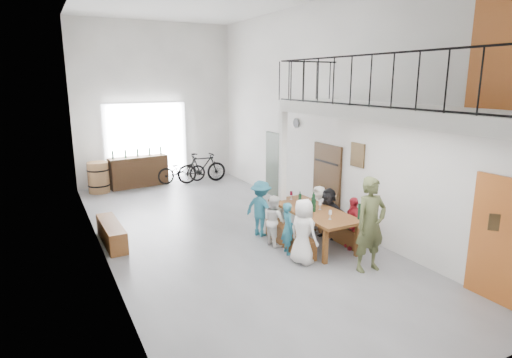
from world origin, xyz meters
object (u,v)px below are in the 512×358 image
tasting_table (313,213)px  host_standing (371,225)px  bench_inner (289,238)px  side_bench (111,233)px  bicycle_near (182,170)px  oak_barrel (98,177)px  serving_counter (139,171)px

tasting_table → host_standing: host_standing is taller
bench_inner → side_bench: (-3.42, 1.99, 0.03)m
tasting_table → bicycle_near: bearing=96.5°
side_bench → oak_barrel: bearing=85.6°
oak_barrel → host_standing: bearing=-65.9°
side_bench → serving_counter: 5.36m
oak_barrel → host_standing: (3.80, -8.49, 0.42)m
tasting_table → bicycle_near: 6.99m
side_bench → bicycle_near: bicycle_near is taller
tasting_table → bench_inner: tasting_table is taller
bench_inner → side_bench: side_bench is taller
serving_counter → side_bench: bearing=-116.4°
tasting_table → bench_inner: size_ratio=1.32×
tasting_table → serving_counter: (-2.29, 7.11, -0.19)m
oak_barrel → host_standing: 9.31m
tasting_table → oak_barrel: (-3.62, 6.86, -0.21)m
side_bench → serving_counter: (1.71, 5.07, 0.28)m
side_bench → host_standing: bearing=-41.3°
bicycle_near → serving_counter: bearing=83.8°
tasting_table → oak_barrel: oak_barrel is taller
bench_inner → host_standing: bearing=-63.3°
serving_counter → bench_inner: bearing=-84.1°
serving_counter → oak_barrel: bearing=-177.2°
tasting_table → bench_inner: 0.76m
oak_barrel → bench_inner: bearing=-65.9°
side_bench → serving_counter: bearing=71.3°
serving_counter → host_standing: (2.46, -8.74, 0.40)m
serving_counter → host_standing: bearing=-82.0°
side_bench → host_standing: (4.17, -3.67, 0.68)m
side_bench → oak_barrel: 4.84m
oak_barrel → side_bench: bearing=-94.4°
tasting_table → bicycle_near: bicycle_near is taller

